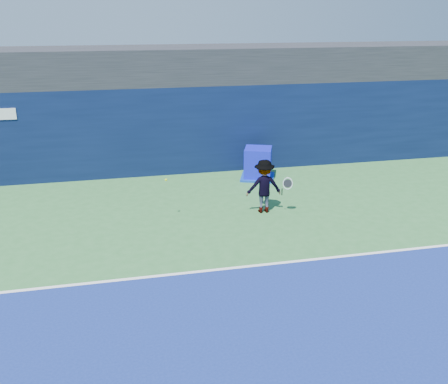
# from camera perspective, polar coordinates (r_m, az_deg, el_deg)

# --- Properties ---
(ground) EXTENTS (80.00, 80.00, 0.00)m
(ground) POSITION_cam_1_polar(r_m,az_deg,el_deg) (8.61, 1.85, -18.50)
(ground) COLOR #316F35
(ground) RESTS_ON ground
(baseline) EXTENTS (24.00, 0.10, 0.01)m
(baseline) POSITION_cam_1_polar(r_m,az_deg,el_deg) (11.06, -1.97, -8.98)
(baseline) COLOR white
(baseline) RESTS_ON ground
(stadium_band) EXTENTS (36.00, 3.00, 1.20)m
(stadium_band) POSITION_cam_1_polar(r_m,az_deg,el_deg) (18.20, -7.13, 14.24)
(stadium_band) COLOR black
(stadium_band) RESTS_ON back_wall_assembly
(back_wall_assembly) EXTENTS (36.00, 1.03, 3.00)m
(back_wall_assembly) POSITION_cam_1_polar(r_m,az_deg,el_deg) (17.55, -6.53, 7.11)
(back_wall_assembly) COLOR #091434
(back_wall_assembly) RESTS_ON ground
(equipment_cart) EXTENTS (1.41, 1.41, 1.05)m
(equipment_cart) POSITION_cam_1_polar(r_m,az_deg,el_deg) (16.94, 3.89, 3.16)
(equipment_cart) COLOR #0D10BF
(equipment_cart) RESTS_ON ground
(tennis_player) EXTENTS (1.24, 0.69, 1.53)m
(tennis_player) POSITION_cam_1_polar(r_m,az_deg,el_deg) (13.96, 4.59, 0.67)
(tennis_player) COLOR white
(tennis_player) RESTS_ON ground
(tennis_ball) EXTENTS (0.07, 0.07, 0.07)m
(tennis_ball) POSITION_cam_1_polar(r_m,az_deg,el_deg) (13.35, -6.65, 1.39)
(tennis_ball) COLOR #C8D317
(tennis_ball) RESTS_ON ground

